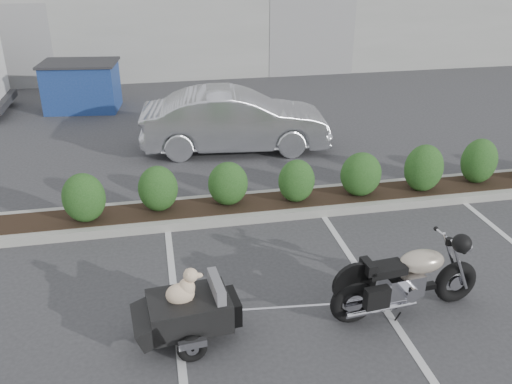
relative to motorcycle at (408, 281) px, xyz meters
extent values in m
plane|color=#38383A|center=(-1.41, 1.00, -0.48)|extent=(90.00, 90.00, 0.00)
cube|color=#9E9E93|center=(-0.41, 3.20, -0.41)|extent=(12.00, 1.00, 0.15)
cube|color=#9EA099|center=(-1.41, 18.00, 1.52)|extent=(26.00, 10.00, 4.00)
torus|color=black|center=(-0.74, -0.05, -0.18)|extent=(0.62, 0.21, 0.61)
torus|color=black|center=(0.75, 0.09, -0.18)|extent=(0.62, 0.21, 0.61)
cylinder|color=silver|center=(-0.74, -0.05, -0.18)|extent=(0.26, 0.13, 0.25)
cylinder|color=silver|center=(0.75, 0.09, -0.18)|extent=(0.22, 0.11, 0.22)
cylinder|color=silver|center=(0.69, 0.00, 0.15)|extent=(0.39, 0.08, 0.80)
cylinder|color=silver|center=(0.67, 0.18, 0.15)|extent=(0.39, 0.08, 0.80)
cylinder|color=silver|center=(0.54, 0.07, 0.49)|extent=(0.09, 0.63, 0.03)
cylinder|color=silver|center=(0.79, 0.10, 0.35)|extent=(0.12, 0.17, 0.16)
sphere|color=black|center=(0.53, -0.20, 0.60)|extent=(0.26, 0.26, 0.23)
cube|color=silver|center=(-0.06, 0.01, -0.05)|extent=(0.52, 0.35, 0.31)
cube|color=black|center=(0.03, 0.02, -0.17)|extent=(0.82, 0.17, 0.07)
ellipsoid|color=#C1B29C|center=(0.18, 0.04, 0.24)|extent=(0.63, 0.39, 0.30)
cube|color=black|center=(-0.33, -0.01, 0.22)|extent=(0.52, 0.32, 0.11)
cube|color=black|center=(-0.58, -0.03, 0.30)|extent=(0.13, 0.28, 0.14)
cylinder|color=silver|center=(-0.41, -0.18, -0.25)|extent=(0.95, 0.17, 0.08)
cylinder|color=silver|center=(-0.44, 0.14, -0.25)|extent=(0.95, 0.17, 0.08)
cube|color=black|center=(-0.53, -0.28, 0.02)|extent=(0.32, 0.16, 0.27)
cube|color=black|center=(-2.77, 0.02, -0.07)|extent=(1.01, 0.74, 0.38)
cube|color=slate|center=(-2.43, 0.05, 0.17)|extent=(0.16, 0.57, 0.27)
cube|color=slate|center=(-2.72, 0.02, 0.02)|extent=(0.68, 0.62, 0.04)
cube|color=black|center=(-3.26, -0.03, -0.14)|extent=(0.40, 0.68, 0.33)
cube|color=black|center=(-2.27, 0.07, -0.12)|extent=(0.22, 0.47, 0.31)
torus|color=black|center=(-2.78, -0.36, -0.32)|extent=(0.36, 0.13, 0.35)
torus|color=black|center=(-2.85, 0.39, -0.32)|extent=(0.36, 0.13, 0.35)
cube|color=silver|center=(-2.77, -0.41, -0.21)|extent=(0.33, 0.10, 0.09)
cube|color=silver|center=(-2.85, 0.44, -0.21)|extent=(0.33, 0.10, 0.09)
cylinder|color=black|center=(-2.81, 0.01, -0.32)|extent=(0.11, 0.81, 0.04)
cylinder|color=silver|center=(-2.05, 0.09, -0.18)|extent=(0.54, 0.08, 0.03)
ellipsoid|color=beige|center=(-2.86, 0.02, 0.18)|extent=(0.36, 0.26, 0.27)
ellipsoid|color=beige|center=(-2.78, 0.03, 0.25)|extent=(0.21, 0.20, 0.25)
sphere|color=beige|center=(-2.72, 0.03, 0.42)|extent=(0.19, 0.19, 0.17)
ellipsoid|color=beige|center=(-2.64, 0.04, 0.40)|extent=(0.13, 0.08, 0.06)
sphere|color=black|center=(-2.59, 0.04, 0.40)|extent=(0.04, 0.04, 0.03)
ellipsoid|color=beige|center=(-2.76, -0.02, 0.44)|extent=(0.05, 0.04, 0.09)
ellipsoid|color=beige|center=(-2.76, 0.08, 0.44)|extent=(0.05, 0.04, 0.09)
cylinder|color=beige|center=(-2.75, -0.02, 0.08)|extent=(0.04, 0.04, 0.11)
cylinder|color=beige|center=(-2.76, 0.08, 0.08)|extent=(0.04, 0.04, 0.11)
imported|color=silver|center=(-1.19, 6.30, 0.20)|extent=(4.29, 1.86, 1.37)
cube|color=navy|center=(-4.86, 10.25, 0.16)|extent=(2.07, 1.51, 1.28)
cube|color=#2D2D30|center=(-4.86, 10.25, 0.82)|extent=(2.19, 1.63, 0.06)
camera|label=1|loc=(-3.00, -5.23, 3.95)|focal=38.00mm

